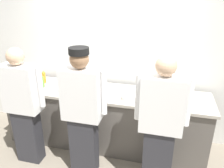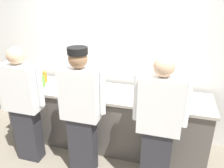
% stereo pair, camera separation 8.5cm
% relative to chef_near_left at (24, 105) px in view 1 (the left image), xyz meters
% --- Properties ---
extents(ground_plane, '(9.00, 9.00, 0.00)m').
position_rel_chef_near_left_xyz_m(ground_plane, '(0.95, 0.25, -0.89)').
color(ground_plane, slate).
extents(wall_back, '(4.89, 0.10, 2.83)m').
position_rel_chef_near_left_xyz_m(wall_back, '(0.95, 1.12, 0.52)').
color(wall_back, silver).
rests_on(wall_back, ground).
extents(prep_counter, '(3.12, 0.72, 0.93)m').
position_rel_chef_near_left_xyz_m(prep_counter, '(0.95, 0.63, -0.42)').
color(prep_counter, '#56514C').
rests_on(prep_counter, ground).
extents(chef_near_left, '(0.61, 0.24, 1.68)m').
position_rel_chef_near_left_xyz_m(chef_near_left, '(0.00, 0.00, 0.00)').
color(chef_near_left, '#2D2D33').
rests_on(chef_near_left, ground).
extents(chef_center, '(0.62, 0.24, 1.73)m').
position_rel_chef_near_left_xyz_m(chef_center, '(0.85, -0.01, 0.04)').
color(chef_center, '#2D2D33').
rests_on(chef_center, ground).
extents(chef_far_right, '(0.62, 0.24, 1.71)m').
position_rel_chef_near_left_xyz_m(chef_far_right, '(1.82, -0.03, 0.02)').
color(chef_far_right, '#2D2D33').
rests_on(chef_far_right, ground).
extents(plate_stack_front, '(0.21, 0.21, 0.06)m').
position_rel_chef_near_left_xyz_m(plate_stack_front, '(1.66, 0.62, 0.07)').
color(plate_stack_front, white).
rests_on(plate_stack_front, prep_counter).
extents(plate_stack_rear, '(0.21, 0.21, 0.06)m').
position_rel_chef_near_left_xyz_m(plate_stack_rear, '(1.36, 0.46, 0.07)').
color(plate_stack_rear, white).
rests_on(plate_stack_rear, prep_counter).
extents(mixing_bowl_steel, '(0.32, 0.32, 0.10)m').
position_rel_chef_near_left_xyz_m(mixing_bowl_steel, '(0.76, 0.62, 0.09)').
color(mixing_bowl_steel, '#B7BABF').
rests_on(mixing_bowl_steel, prep_counter).
extents(sheet_tray, '(0.56, 0.38, 0.02)m').
position_rel_chef_near_left_xyz_m(sheet_tray, '(0.28, 0.62, 0.05)').
color(sheet_tray, '#B7BABF').
rests_on(sheet_tray, prep_counter).
extents(squeeze_bottle_primary, '(0.06, 0.06, 0.21)m').
position_rel_chef_near_left_xyz_m(squeeze_bottle_primary, '(-0.10, 0.72, 0.14)').
color(squeeze_bottle_primary, orange).
rests_on(squeeze_bottle_primary, prep_counter).
extents(squeeze_bottle_secondary, '(0.06, 0.06, 0.21)m').
position_rel_chef_near_left_xyz_m(squeeze_bottle_secondary, '(-0.03, 0.55, 0.14)').
color(squeeze_bottle_secondary, '#56A333').
rests_on(squeeze_bottle_secondary, prep_counter).
extents(squeeze_bottle_spare, '(0.06, 0.06, 0.21)m').
position_rel_chef_near_left_xyz_m(squeeze_bottle_spare, '(-0.36, 0.42, 0.14)').
color(squeeze_bottle_spare, red).
rests_on(squeeze_bottle_spare, prep_counter).
extents(ramekin_red_sauce, '(0.09, 0.09, 0.05)m').
position_rel_chef_near_left_xyz_m(ramekin_red_sauce, '(2.21, 0.62, 0.06)').
color(ramekin_red_sauce, white).
rests_on(ramekin_red_sauce, prep_counter).
extents(ramekin_green_sauce, '(0.11, 0.11, 0.04)m').
position_rel_chef_near_left_xyz_m(ramekin_green_sauce, '(1.56, 0.80, 0.06)').
color(ramekin_green_sauce, white).
rests_on(ramekin_green_sauce, prep_counter).
extents(ramekin_yellow_sauce, '(0.11, 0.11, 0.04)m').
position_rel_chef_near_left_xyz_m(ramekin_yellow_sauce, '(1.02, 0.61, 0.06)').
color(ramekin_yellow_sauce, white).
rests_on(ramekin_yellow_sauce, prep_counter).
extents(ramekin_orange_sauce, '(0.11, 0.11, 0.04)m').
position_rel_chef_near_left_xyz_m(ramekin_orange_sauce, '(1.98, 0.51, 0.06)').
color(ramekin_orange_sauce, white).
rests_on(ramekin_orange_sauce, prep_counter).
extents(deli_cup, '(0.09, 0.09, 0.09)m').
position_rel_chef_near_left_xyz_m(deli_cup, '(2.08, 0.79, 0.08)').
color(deli_cup, white).
rests_on(deli_cup, prep_counter).
extents(chefs_knife, '(0.27, 0.03, 0.02)m').
position_rel_chef_near_left_xyz_m(chefs_knife, '(0.60, 0.74, 0.04)').
color(chefs_knife, '#B7BABF').
rests_on(chefs_knife, prep_counter).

